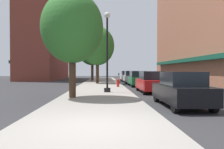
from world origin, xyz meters
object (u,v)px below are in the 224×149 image
(tree_mid, at_px, (72,28))
(lamppost, at_px, (107,50))
(car_white, at_px, (126,76))
(car_silver, at_px, (131,77))
(car_black, at_px, (181,90))
(car_red, at_px, (151,82))
(parking_meter_near, at_px, (119,77))
(tree_far, at_px, (92,48))
(car_green, at_px, (138,79))
(tree_near, at_px, (97,46))
(fire_hydrant, at_px, (118,83))

(tree_mid, bearing_deg, lamppost, 57.00)
(car_white, bearing_deg, tree_mid, -103.44)
(car_silver, bearing_deg, car_black, -92.16)
(car_red, distance_m, car_silver, 12.95)
(car_silver, xyz_separation_m, car_white, (0.00, 5.92, 0.00))
(parking_meter_near, relative_size, tree_far, 0.17)
(car_red, height_order, car_white, same)
(lamppost, xyz_separation_m, tree_mid, (-2.10, -3.24, 1.03))
(car_red, height_order, car_green, same)
(tree_near, bearing_deg, lamppost, -84.86)
(car_green, bearing_deg, fire_hydrant, -135.29)
(lamppost, relative_size, tree_mid, 0.95)
(car_red, bearing_deg, tree_mid, -144.37)
(tree_far, xyz_separation_m, car_silver, (5.50, -5.00, -4.47))
(parking_meter_near, bearing_deg, fire_hydrant, -95.03)
(tree_mid, bearing_deg, car_white, 76.41)
(tree_near, distance_m, car_green, 7.64)
(lamppost, relative_size, car_white, 1.37)
(lamppost, height_order, car_green, lamppost)
(car_red, xyz_separation_m, car_green, (0.00, 6.71, 0.00))
(tree_mid, relative_size, car_white, 1.45)
(fire_hydrant, height_order, parking_meter_near, parking_meter_near)
(tree_near, relative_size, car_red, 1.69)
(lamppost, bearing_deg, car_green, 65.31)
(parking_meter_near, relative_size, car_white, 0.30)
(parking_meter_near, relative_size, car_black, 0.30)
(tree_far, relative_size, car_silver, 1.84)
(car_red, distance_m, car_green, 6.71)
(tree_far, bearing_deg, lamppost, -83.61)
(car_black, height_order, car_green, same)
(lamppost, distance_m, car_silver, 14.28)
(car_silver, bearing_deg, lamppost, -106.19)
(lamppost, distance_m, tree_mid, 4.00)
(tree_far, distance_m, car_black, 25.71)
(car_green, bearing_deg, car_white, 90.07)
(tree_mid, distance_m, car_silver, 18.11)
(lamppost, xyz_separation_m, tree_far, (-2.09, 18.66, 2.07))
(car_silver, relative_size, car_white, 1.00)
(parking_meter_near, bearing_deg, lamppost, -99.21)
(lamppost, relative_size, car_green, 1.37)
(tree_near, distance_m, car_black, 19.13)
(lamppost, xyz_separation_m, car_silver, (3.41, 13.66, -2.39))
(car_red, bearing_deg, tree_far, 107.06)
(lamppost, height_order, car_black, lamppost)
(car_green, height_order, car_silver, same)
(lamppost, height_order, fire_hydrant, lamppost)
(parking_meter_near, bearing_deg, tree_near, 129.85)
(parking_meter_near, relative_size, car_red, 0.30)
(car_silver, bearing_deg, parking_meter_near, -114.99)
(lamppost, bearing_deg, car_white, 80.11)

